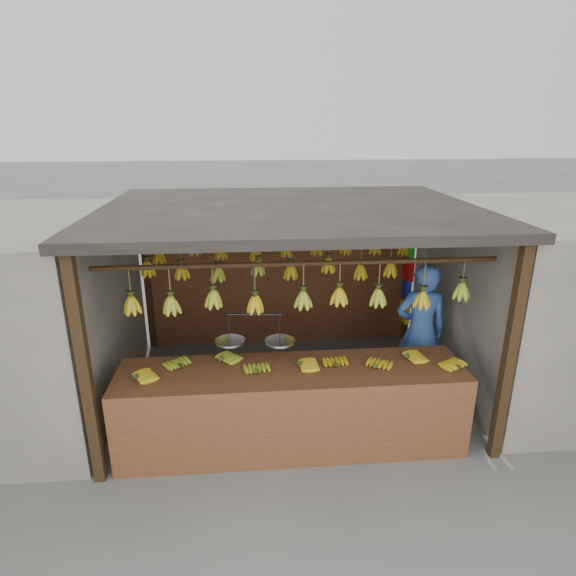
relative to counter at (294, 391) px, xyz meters
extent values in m
plane|color=#5B5B57|center=(0.08, 1.23, -0.71)|extent=(80.00, 80.00, 0.00)
cube|color=black|center=(-1.92, -0.27, 0.44)|extent=(0.10, 0.10, 2.30)
cube|color=black|center=(2.08, -0.27, 0.44)|extent=(0.10, 0.10, 2.30)
cube|color=black|center=(-1.92, 2.73, 0.44)|extent=(0.10, 0.10, 2.30)
cube|color=black|center=(2.08, 2.73, 0.44)|extent=(0.10, 0.10, 2.30)
cube|color=black|center=(0.08, 1.23, 1.64)|extent=(4.30, 3.30, 0.10)
cylinder|color=black|center=(0.08, 0.23, 1.29)|extent=(4.00, 0.05, 0.05)
cylinder|color=black|center=(0.08, 1.23, 1.29)|extent=(4.00, 0.05, 0.05)
cylinder|color=black|center=(0.08, 2.23, 1.29)|extent=(4.00, 0.05, 0.05)
cube|color=brown|center=(0.08, 2.73, 0.19)|extent=(4.00, 0.06, 1.80)
cube|color=slate|center=(3.68, 1.23, 0.44)|extent=(3.00, 3.00, 2.30)
cube|color=brown|center=(0.00, 0.13, 0.15)|extent=(3.60, 0.80, 0.08)
cube|color=brown|center=(0.00, -0.27, -0.26)|extent=(3.60, 0.04, 0.90)
cube|color=black|center=(-1.70, -0.22, -0.30)|extent=(0.07, 0.07, 0.82)
cube|color=black|center=(1.69, -0.22, -0.30)|extent=(0.07, 0.07, 0.82)
cube|color=black|center=(-1.70, 0.48, -0.30)|extent=(0.07, 0.07, 0.82)
cube|color=black|center=(1.69, 0.48, -0.30)|extent=(0.07, 0.07, 0.82)
ellipsoid|color=#BA9D13|center=(-1.54, 0.01, 0.22)|extent=(0.30, 0.28, 0.06)
ellipsoid|color=#92A523|center=(-1.14, 0.24, 0.22)|extent=(0.29, 0.30, 0.06)
ellipsoid|color=#92A523|center=(-0.72, 0.33, 0.22)|extent=(0.30, 0.30, 0.06)
ellipsoid|color=#92A523|center=(-0.36, 0.04, 0.22)|extent=(0.21, 0.26, 0.06)
ellipsoid|color=#BA9D13|center=(0.08, 0.14, 0.22)|extent=(0.25, 0.19, 0.06)
ellipsoid|color=#BA9D13|center=(0.47, 0.11, 0.22)|extent=(0.20, 0.25, 0.06)
ellipsoid|color=#BA9D13|center=(0.86, 0.04, 0.22)|extent=(0.28, 0.30, 0.06)
ellipsoid|color=#BA9D13|center=(1.25, 0.21, 0.22)|extent=(0.27, 0.23, 0.06)
ellipsoid|color=#BA9D13|center=(1.70, -0.05, 0.22)|extent=(0.27, 0.30, 0.06)
ellipsoid|color=#BA9D13|center=(-1.57, 0.27, 0.89)|extent=(0.16, 0.16, 0.28)
ellipsoid|color=#92A523|center=(-1.18, 0.18, 0.91)|extent=(0.16, 0.16, 0.28)
ellipsoid|color=#92A523|center=(-0.78, 0.28, 0.93)|extent=(0.16, 0.16, 0.28)
ellipsoid|color=#BA9D13|center=(-0.36, 0.24, 0.87)|extent=(0.16, 0.16, 0.28)
ellipsoid|color=#92A523|center=(0.12, 0.21, 0.91)|extent=(0.16, 0.16, 0.28)
ellipsoid|color=#BA9D13|center=(0.48, 0.20, 0.94)|extent=(0.16, 0.16, 0.28)
ellipsoid|color=#92A523|center=(0.90, 0.27, 0.89)|extent=(0.16, 0.16, 0.28)
ellipsoid|color=#BA9D13|center=(1.35, 0.22, 0.87)|extent=(0.16, 0.16, 0.28)
ellipsoid|color=#92A523|center=(1.78, 0.27, 0.93)|extent=(0.16, 0.16, 0.28)
ellipsoid|color=#BA9D13|center=(-1.60, 1.27, 0.96)|extent=(0.16, 0.16, 0.28)
ellipsoid|color=#BA9D13|center=(-1.20, 1.20, 0.94)|extent=(0.16, 0.16, 0.28)
ellipsoid|color=#92A523|center=(-0.78, 1.24, 0.89)|extent=(0.16, 0.16, 0.28)
ellipsoid|color=#92A523|center=(-0.30, 1.27, 0.95)|extent=(0.16, 0.16, 0.28)
ellipsoid|color=#BA9D13|center=(0.09, 1.24, 0.90)|extent=(0.16, 0.16, 0.28)
ellipsoid|color=#BA9D13|center=(0.55, 1.26, 0.95)|extent=(0.16, 0.16, 0.28)
ellipsoid|color=#BA9D13|center=(0.95, 1.25, 0.86)|extent=(0.16, 0.16, 0.28)
ellipsoid|color=#BA9D13|center=(1.31, 1.21, 0.90)|extent=(0.16, 0.16, 0.28)
ellipsoid|color=#BA9D13|center=(1.77, 1.25, 0.85)|extent=(0.16, 0.16, 0.28)
ellipsoid|color=#BA9D13|center=(-1.62, 2.20, 0.85)|extent=(0.16, 0.16, 0.28)
ellipsoid|color=#92A523|center=(-1.15, 2.22, 0.96)|extent=(0.16, 0.16, 0.28)
ellipsoid|color=#BA9D13|center=(-0.79, 2.24, 0.89)|extent=(0.16, 0.16, 0.28)
ellipsoid|color=#BA9D13|center=(-0.31, 2.27, 0.85)|extent=(0.16, 0.16, 0.28)
ellipsoid|color=#BA9D13|center=(0.12, 2.22, 0.91)|extent=(0.16, 0.16, 0.28)
ellipsoid|color=#BA9D13|center=(0.55, 2.23, 0.91)|extent=(0.16, 0.16, 0.28)
ellipsoid|color=#BA9D13|center=(0.96, 2.19, 0.93)|extent=(0.16, 0.16, 0.28)
ellipsoid|color=#BA9D13|center=(1.39, 2.21, 0.91)|extent=(0.16, 0.16, 0.28)
ellipsoid|color=#BA9D13|center=(1.81, 2.26, 0.88)|extent=(0.16, 0.16, 0.28)
cylinder|color=black|center=(-0.38, 0.23, 1.03)|extent=(0.02, 0.02, 0.52)
cylinder|color=black|center=(-0.38, 0.23, 0.77)|extent=(0.56, 0.08, 0.02)
cylinder|color=silver|center=(-0.63, 0.25, 0.47)|extent=(0.30, 0.30, 0.02)
cylinder|color=silver|center=(-0.12, 0.21, 0.47)|extent=(0.30, 0.30, 0.02)
imported|color=#3359A5|center=(1.68, 1.01, 0.15)|extent=(0.66, 0.46, 1.73)
cube|color=#199926|center=(2.02, 2.58, 0.78)|extent=(0.08, 0.26, 0.34)
cube|color=red|center=(2.02, 2.58, 0.47)|extent=(0.08, 0.26, 0.34)
cube|color=#1426BF|center=(2.02, 2.58, 0.14)|extent=(0.08, 0.26, 0.34)
cube|color=yellow|center=(2.02, 2.58, -0.22)|extent=(0.08, 0.26, 0.34)
camera|label=1|loc=(-0.44, -4.26, 2.60)|focal=30.00mm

